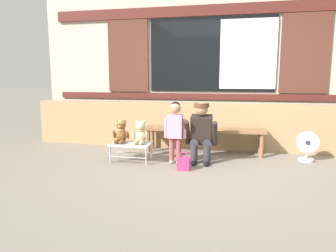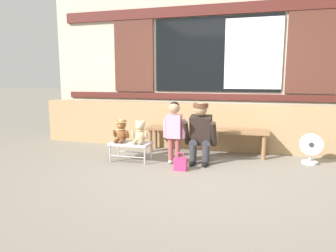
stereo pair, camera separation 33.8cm
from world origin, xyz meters
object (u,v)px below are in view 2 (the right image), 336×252
teddy_bear_plain (140,133)px  floor_fan (311,149)px  handbag_on_ground (181,164)px  adult_crouching (201,133)px  small_display_bench (131,144)px  child_standing (174,126)px  teddy_bear_with_hat (121,131)px  wooden_bench_long (206,133)px

teddy_bear_plain → floor_fan: teddy_bear_plain is taller
handbag_on_ground → adult_crouching: bearing=64.9°
small_display_bench → adult_crouching: adult_crouching is taller
teddy_bear_plain → handbag_on_ground: size_ratio=1.34×
teddy_bear_plain → child_standing: size_ratio=0.38×
teddy_bear_with_hat → child_standing: size_ratio=0.38×
small_display_bench → child_standing: 0.77m
wooden_bench_long → floor_fan: size_ratio=4.37×
adult_crouching → floor_fan: 1.69m
wooden_bench_long → child_standing: (-0.37, -0.75, 0.22)m
floor_fan → teddy_bear_with_hat: bearing=-168.3°
small_display_bench → teddy_bear_with_hat: teddy_bear_with_hat is taller
teddy_bear_with_hat → wooden_bench_long: bearing=33.3°
teddy_bear_with_hat → floor_fan: teddy_bear_with_hat is taller
small_display_bench → floor_fan: (2.72, 0.60, -0.03)m
floor_fan → handbag_on_ground: bearing=-154.6°
wooden_bench_long → small_display_bench: (-1.07, -0.81, -0.11)m
teddy_bear_with_hat → handbag_on_ground: (1.04, -0.27, -0.38)m
small_display_bench → floor_fan: size_ratio=1.33×
wooden_bench_long → adult_crouching: bearing=-87.2°
child_standing → handbag_on_ground: bearing=-60.9°
handbag_on_ground → floor_fan: 2.04m
adult_crouching → handbag_on_ground: (-0.21, -0.46, -0.38)m
floor_fan → teddy_bear_plain: bearing=-166.9°
teddy_bear_with_hat → teddy_bear_plain: same height
teddy_bear_plain → handbag_on_ground: bearing=-20.7°
small_display_bench → child_standing: (0.70, 0.06, 0.33)m
adult_crouching → small_display_bench: bearing=-170.5°
teddy_bear_plain → floor_fan: bearing=13.1°
small_display_bench → teddy_bear_plain: bearing=0.5°
child_standing → adult_crouching: child_standing is taller
teddy_bear_with_hat → adult_crouching: size_ratio=0.38×
small_display_bench → handbag_on_ground: (0.88, -0.27, -0.17)m
adult_crouching → wooden_bench_long: bearing=92.8°
teddy_bear_plain → floor_fan: size_ratio=0.76×
teddy_bear_plain → handbag_on_ground: teddy_bear_plain is taller
child_standing → adult_crouching: 0.43m
wooden_bench_long → teddy_bear_plain: teddy_bear_plain is taller
teddy_bear_with_hat → handbag_on_ground: 1.14m
teddy_bear_with_hat → teddy_bear_plain: size_ratio=1.00×
child_standing → wooden_bench_long: bearing=63.8°
child_standing → floor_fan: (2.02, 0.54, -0.35)m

